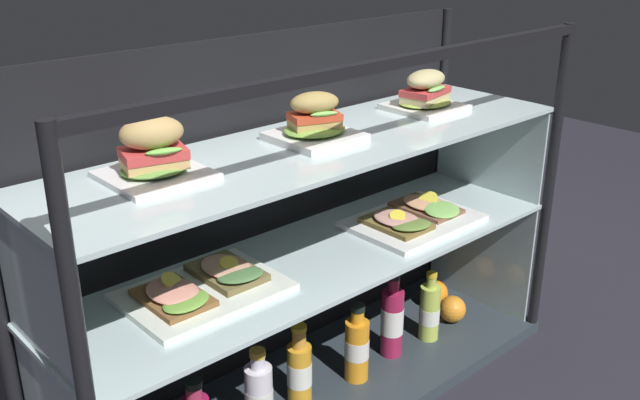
# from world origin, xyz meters

# --- Properties ---
(ground_plane) EXTENTS (6.00, 6.00, 0.02)m
(ground_plane) POSITION_xyz_m (0.00, 0.00, -0.01)
(ground_plane) COLOR #222129
(ground_plane) RESTS_ON ground
(case_base_deck) EXTENTS (1.41, 0.42, 0.04)m
(case_base_deck) POSITION_xyz_m (0.00, 0.00, 0.02)
(case_base_deck) COLOR #2C363D
(case_base_deck) RESTS_ON ground
(case_frame) EXTENTS (1.41, 0.42, 0.92)m
(case_frame) POSITION_xyz_m (0.00, 0.14, 0.50)
(case_frame) COLOR black
(case_frame) RESTS_ON ground
(riser_lower_tier) EXTENTS (1.35, 0.36, 0.37)m
(riser_lower_tier) POSITION_xyz_m (0.00, 0.00, 0.22)
(riser_lower_tier) COLOR silver
(riser_lower_tier) RESTS_ON case_base_deck
(shelf_lower_glass) EXTENTS (1.36, 0.38, 0.01)m
(shelf_lower_glass) POSITION_xyz_m (0.00, 0.00, 0.41)
(shelf_lower_glass) COLOR silver
(shelf_lower_glass) RESTS_ON riser_lower_tier
(riser_upper_tier) EXTENTS (1.35, 0.36, 0.27)m
(riser_upper_tier) POSITION_xyz_m (0.00, 0.00, 0.55)
(riser_upper_tier) COLOR silver
(riser_upper_tier) RESTS_ON shelf_lower_glass
(shelf_upper_glass) EXTENTS (1.36, 0.38, 0.01)m
(shelf_upper_glass) POSITION_xyz_m (0.00, 0.00, 0.69)
(shelf_upper_glass) COLOR silver
(shelf_upper_glass) RESTS_ON riser_upper_tier
(plated_roll_sandwich_far_right) EXTENTS (0.19, 0.19, 0.12)m
(plated_roll_sandwich_far_right) POSITION_xyz_m (-0.40, 0.04, 0.75)
(plated_roll_sandwich_far_right) COLOR white
(plated_roll_sandwich_far_right) RESTS_ON shelf_upper_glass
(plated_roll_sandwich_mid_left) EXTENTS (0.18, 0.18, 0.11)m
(plated_roll_sandwich_mid_left) POSITION_xyz_m (-0.00, 0.02, 0.74)
(plated_roll_sandwich_mid_left) COLOR white
(plated_roll_sandwich_mid_left) RESTS_ON shelf_upper_glass
(plated_roll_sandwich_far_left) EXTENTS (0.18, 0.18, 0.11)m
(plated_roll_sandwich_far_left) POSITION_xyz_m (0.40, 0.03, 0.74)
(plated_roll_sandwich_far_left) COLOR white
(plated_roll_sandwich_far_left) RESTS_ON shelf_upper_glass
(open_sandwich_tray_near_right_corner) EXTENTS (0.34, 0.24, 0.06)m
(open_sandwich_tray_near_right_corner) POSITION_xyz_m (-0.32, 0.02, 0.44)
(open_sandwich_tray_near_right_corner) COLOR white
(open_sandwich_tray_near_right_corner) RESTS_ON shelf_lower_glass
(open_sandwich_tray_left_of_center) EXTENTS (0.34, 0.24, 0.06)m
(open_sandwich_tray_left_of_center) POSITION_xyz_m (0.31, -0.03, 0.43)
(open_sandwich_tray_left_of_center) COLOR white
(open_sandwich_tray_left_of_center) RESTS_ON shelf_lower_glass
(juice_bottle_back_right) EXTENTS (0.07, 0.07, 0.22)m
(juice_bottle_back_right) POSITION_xyz_m (-0.22, -0.03, 0.13)
(juice_bottle_back_right) COLOR white
(juice_bottle_back_right) RESTS_ON case_base_deck
(juice_bottle_front_right_end) EXTENTS (0.06, 0.06, 0.22)m
(juice_bottle_front_right_end) POSITION_xyz_m (-0.08, -0.01, 0.12)
(juice_bottle_front_right_end) COLOR gold
(juice_bottle_front_right_end) RESTS_ON case_base_deck
(juice_bottle_tucked_behind) EXTENTS (0.06, 0.06, 0.22)m
(juice_bottle_tucked_behind) POSITION_xyz_m (0.09, -0.04, 0.13)
(juice_bottle_tucked_behind) COLOR orange
(juice_bottle_tucked_behind) RESTS_ON case_base_deck
(juice_bottle_back_center) EXTENTS (0.06, 0.06, 0.25)m
(juice_bottle_back_center) POSITION_xyz_m (0.25, -0.02, 0.14)
(juice_bottle_back_center) COLOR #9E1D42
(juice_bottle_back_center) RESTS_ON case_base_deck
(juice_bottle_back_left) EXTENTS (0.06, 0.06, 0.21)m
(juice_bottle_back_left) POSITION_xyz_m (0.39, -0.04, 0.12)
(juice_bottle_back_left) COLOR #BAD151
(juice_bottle_back_left) RESTS_ON case_base_deck
(orange_fruit_beside_bottles) EXTENTS (0.08, 0.08, 0.08)m
(orange_fruit_beside_bottles) POSITION_xyz_m (0.54, 0.06, 0.08)
(orange_fruit_beside_bottles) COLOR orange
(orange_fruit_beside_bottles) RESTS_ON case_base_deck
(orange_fruit_near_left_post) EXTENTS (0.08, 0.08, 0.08)m
(orange_fruit_near_left_post) POSITION_xyz_m (0.51, -0.03, 0.08)
(orange_fruit_near_left_post) COLOR orange
(orange_fruit_near_left_post) RESTS_ON case_base_deck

